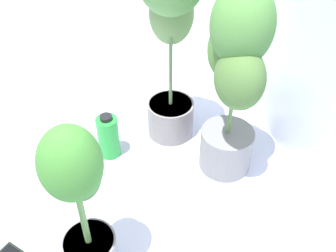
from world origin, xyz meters
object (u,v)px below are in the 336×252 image
(potted_plant_back_center, at_px, (236,73))
(potted_plant_back_left, at_px, (171,30))
(nutrient_bottle, at_px, (108,136))
(potted_plant_front_right, at_px, (80,199))

(potted_plant_back_center, bearing_deg, potted_plant_back_left, -151.03)
(potted_plant_back_left, bearing_deg, nutrient_bottle, -74.33)
(potted_plant_back_center, height_order, potted_plant_back_left, potted_plant_back_left)
(potted_plant_back_center, xyz_separation_m, potted_plant_back_left, (-0.31, -0.17, 0.05))
(potted_plant_back_left, relative_size, nutrient_bottle, 3.93)
(potted_plant_back_center, relative_size, potted_plant_front_right, 1.29)
(potted_plant_front_right, height_order, potted_plant_back_left, potted_plant_back_left)
(potted_plant_back_center, distance_m, potted_plant_back_left, 0.35)
(nutrient_bottle, bearing_deg, potted_plant_back_left, 105.67)
(potted_plant_back_center, height_order, potted_plant_front_right, potted_plant_back_center)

